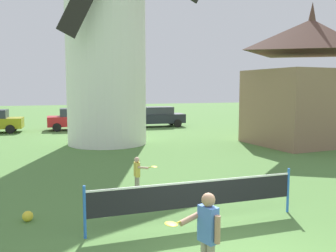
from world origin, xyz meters
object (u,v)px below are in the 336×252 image
Objects in this scene: parked_car_black at (157,116)px; parked_car_red at (76,119)px; chapel at (309,84)px; player_near at (207,232)px; player_far at (138,172)px; stray_ball at (28,216)px; tennis_net at (196,194)px; windmill at (106,19)px.

parked_car_red is at bearing -179.39° from parked_car_black.
player_near is at bearing -135.10° from chapel.
chapel is (11.05, 6.08, 2.68)m from player_far.
parked_car_red is 0.53× the size of chapel.
stray_ball is at bearing -97.34° from parked_car_red.
tennis_net is 2.39m from player_near.
chapel is (10.47, -3.37, -3.41)m from windmill.
stray_ball is at bearing -154.28° from player_far.
windmill reaches higher than parked_car_red.
windmill is 1.89× the size of chapel.
player_far is 0.26× the size of parked_car_red.
player_far is 16.72m from parked_car_red.
windmill reaches higher than player_near.
windmill is at bearing 87.29° from player_near.
player_far is (-0.67, 2.78, -0.08)m from tennis_net.
stray_ball is (-3.61, 1.36, -0.56)m from tennis_net.
player_far is at bearing 88.74° from player_near.
parked_car_red is at bearing 91.31° from player_near.
parked_car_red is 0.94× the size of parked_car_black.
player_near reaches higher than player_far.
player_near is at bearing -108.96° from tennis_net.
stray_ball is at bearing -115.13° from parked_car_black.
tennis_net is 1.23× the size of parked_car_red.
stray_ball is (-3.52, -10.87, -6.57)m from windmill.
windmill is at bearing 90.43° from tennis_net.
player_far is 12.89m from chapel.
player_near reaches higher than stray_ball.
parked_car_black is at bearing 64.87° from stray_ball.
parked_car_red is at bearing 92.09° from player_far.
parked_car_black is (4.92, 19.55, 0.13)m from tennis_net.
windmill is 3.59× the size of parked_car_red.
windmill is 10.00× the size of player_near.
chapel is (11.66, -10.62, 2.47)m from parked_car_red.
player_near is at bearing -51.94° from stray_ball.
chapel reaches higher than player_near.
player_far reaches higher than stray_ball.
player_near is at bearing -88.69° from parked_car_red.
player_near is 0.19× the size of chapel.
player_far is at bearing 103.46° from tennis_net.
tennis_net is at bearing -20.65° from stray_ball.
player_near is at bearing -104.65° from parked_car_black.
stray_ball is at bearing 128.06° from player_near.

